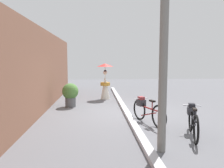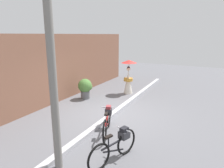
{
  "view_description": "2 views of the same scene",
  "coord_description": "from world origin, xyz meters",
  "px_view_note": "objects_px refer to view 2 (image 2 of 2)",
  "views": [
    {
      "loc": [
        -8.1,
        1.1,
        1.96
      ],
      "look_at": [
        0.25,
        0.5,
        1.07
      ],
      "focal_mm": 35.08,
      "sensor_mm": 36.0,
      "label": 1
    },
    {
      "loc": [
        -6.82,
        -3.38,
        3.14
      ],
      "look_at": [
        0.69,
        0.43,
        1.07
      ],
      "focal_mm": 32.34,
      "sensor_mm": 36.0,
      "label": 2
    }
  ],
  "objects_px": {
    "bicycle_far_side": "(107,120)",
    "utility_pole": "(52,70)",
    "potted_plant_by_door": "(85,87)",
    "person_with_parasol": "(128,77)",
    "bicycle_near_officer": "(116,145)"
  },
  "relations": [
    {
      "from": "bicycle_near_officer",
      "to": "potted_plant_by_door",
      "type": "height_order",
      "value": "potted_plant_by_door"
    },
    {
      "from": "utility_pole",
      "to": "bicycle_far_side",
      "type": "bearing_deg",
      "value": -4.61
    },
    {
      "from": "bicycle_far_side",
      "to": "utility_pole",
      "type": "height_order",
      "value": "utility_pole"
    },
    {
      "from": "potted_plant_by_door",
      "to": "utility_pole",
      "type": "relative_size",
      "value": 0.21
    },
    {
      "from": "person_with_parasol",
      "to": "utility_pole",
      "type": "relative_size",
      "value": 0.38
    },
    {
      "from": "person_with_parasol",
      "to": "utility_pole",
      "type": "height_order",
      "value": "utility_pole"
    },
    {
      "from": "bicycle_far_side",
      "to": "person_with_parasol",
      "type": "relative_size",
      "value": 0.91
    },
    {
      "from": "bicycle_near_officer",
      "to": "bicycle_far_side",
      "type": "xyz_separation_m",
      "value": [
        1.27,
        0.93,
        -0.0
      ]
    },
    {
      "from": "bicycle_near_officer",
      "to": "utility_pole",
      "type": "relative_size",
      "value": 0.34
    },
    {
      "from": "bicycle_far_side",
      "to": "potted_plant_by_door",
      "type": "relative_size",
      "value": 1.64
    },
    {
      "from": "bicycle_near_officer",
      "to": "potted_plant_by_door",
      "type": "xyz_separation_m",
      "value": [
        3.96,
        3.61,
        0.15
      ]
    },
    {
      "from": "bicycle_far_side",
      "to": "utility_pole",
      "type": "bearing_deg",
      "value": 175.39
    },
    {
      "from": "potted_plant_by_door",
      "to": "utility_pole",
      "type": "bearing_deg",
      "value": -152.66
    },
    {
      "from": "bicycle_far_side",
      "to": "potted_plant_by_door",
      "type": "xyz_separation_m",
      "value": [
        2.69,
        2.68,
        0.16
      ]
    },
    {
      "from": "bicycle_near_officer",
      "to": "person_with_parasol",
      "type": "xyz_separation_m",
      "value": [
        5.8,
        2.05,
        0.51
      ]
    }
  ]
}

